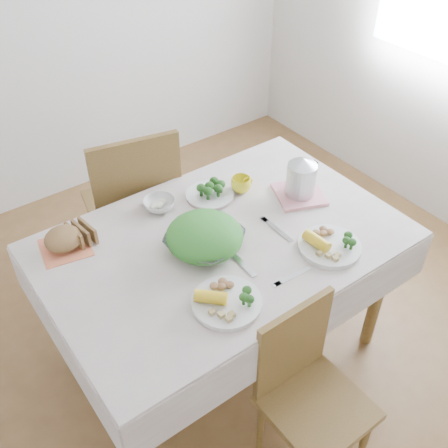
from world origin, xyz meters
TOP-DOWN VIEW (x-y plane):
  - floor at (0.00, 0.00)m, footprint 3.60×3.60m
  - dining_table at (0.00, 0.00)m, footprint 1.40×0.90m
  - tablecloth at (0.00, 0.00)m, footprint 1.50×1.00m
  - chair_near at (-0.04, -0.67)m, footprint 0.37×0.37m
  - chair_far at (-0.06, 0.75)m, footprint 0.54×0.54m
  - salad_bowl at (-0.09, -0.00)m, footprint 0.39×0.39m
  - dinner_plate_left at (-0.21, -0.30)m, footprint 0.35×0.35m
  - dinner_plate_right at (0.32, -0.31)m, footprint 0.32×0.32m
  - broccoli_plate at (0.12, 0.27)m, footprint 0.26×0.26m
  - napkin at (-0.56, 0.34)m, footprint 0.23×0.23m
  - bread_loaf at (-0.56, 0.34)m, footprint 0.17×0.16m
  - fruit_bowl at (-0.11, 0.34)m, footprint 0.19×0.19m
  - yellow_mug at (0.27, 0.23)m, footprint 0.11×0.11m
  - pink_tray at (0.47, 0.04)m, footprint 0.28×0.28m
  - electric_kettle at (0.47, 0.04)m, footprint 0.17×0.17m
  - fork_left at (-0.03, -0.15)m, footprint 0.03×0.20m
  - fork_right at (0.22, -0.09)m, footprint 0.02×0.19m
  - knife at (0.09, -0.34)m, footprint 0.18×0.03m

SIDE VIEW (x-z plane):
  - floor at x=0.00m, z-range 0.00..0.00m
  - dining_table at x=0.00m, z-range 0.00..0.75m
  - chair_far at x=-0.06m, z-range -0.04..0.97m
  - chair_near at x=-0.04m, z-range 0.06..0.87m
  - tablecloth at x=0.00m, z-range 0.75..0.76m
  - napkin at x=-0.56m, z-range 0.76..0.77m
  - fork_left at x=-0.03m, z-range 0.76..0.77m
  - fork_right at x=0.22m, z-range 0.76..0.77m
  - knife at x=0.09m, z-range 0.76..0.77m
  - pink_tray at x=0.47m, z-range 0.76..0.78m
  - broccoli_plate at x=0.12m, z-range 0.76..0.78m
  - dinner_plate_left at x=-0.21m, z-range 0.76..0.78m
  - dinner_plate_right at x=0.32m, z-range 0.76..0.78m
  - fruit_bowl at x=-0.11m, z-range 0.76..0.81m
  - salad_bowl at x=-0.09m, z-range 0.76..0.84m
  - yellow_mug at x=0.27m, z-range 0.76..0.84m
  - bread_loaf at x=-0.56m, z-range 0.77..0.87m
  - electric_kettle at x=0.47m, z-range 0.79..0.98m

